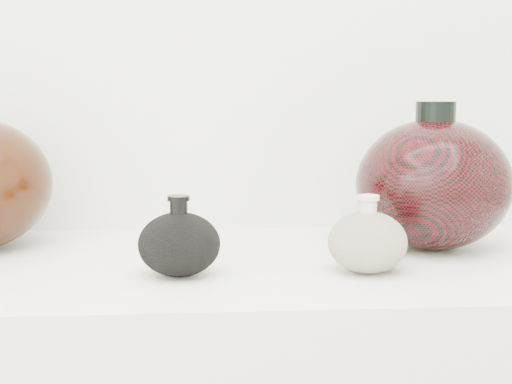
{
  "coord_description": "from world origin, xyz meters",
  "views": [
    {
      "loc": [
        -0.02,
        -0.06,
        1.14
      ],
      "look_at": [
        0.05,
        0.92,
        1.0
      ],
      "focal_mm": 50.0,
      "sensor_mm": 36.0,
      "label": 1
    }
  ],
  "objects": [
    {
      "name": "cream_gourd_vase",
      "position": [
        0.2,
        0.87,
        0.94
      ],
      "size": [
        0.12,
        0.12,
        0.11
      ],
      "color": "beige",
      "rests_on": "display_counter"
    },
    {
      "name": "black_gourd_vase",
      "position": [
        -0.05,
        0.87,
        0.94
      ],
      "size": [
        0.13,
        0.13,
        0.11
      ],
      "color": "black",
      "rests_on": "display_counter"
    },
    {
      "name": "right_round_pot",
      "position": [
        0.33,
        1.01,
        1.0
      ],
      "size": [
        0.28,
        0.28,
        0.23
      ],
      "color": "black",
      "rests_on": "display_counter"
    }
  ]
}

